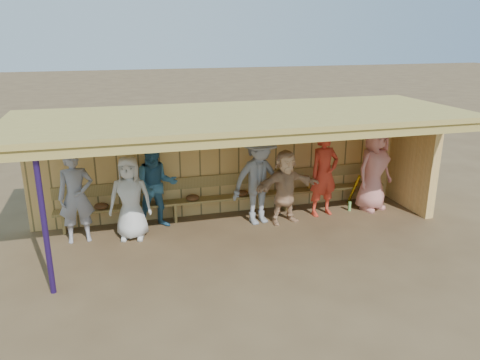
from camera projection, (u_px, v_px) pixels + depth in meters
name	position (u px, v px, depth m)	size (l,w,h in m)	color
ground	(245.00, 233.00, 9.72)	(90.00, 90.00, 0.00)	brown
player_a	(76.00, 197.00, 9.09)	(0.68, 0.45, 1.86)	gray
player_b	(130.00, 198.00, 9.24)	(0.83, 0.54, 1.71)	silver
player_c	(156.00, 186.00, 9.74)	(0.90, 0.70, 1.85)	teal
player_e	(259.00, 179.00, 9.96)	(1.29, 0.74, 1.99)	gray
player_f	(285.00, 187.00, 10.04)	(1.51, 0.48, 1.62)	tan
player_g	(324.00, 174.00, 10.42)	(0.71, 0.46, 1.94)	red
player_h	(374.00, 169.00, 10.76)	(0.96, 0.62, 1.96)	#DA847A
dugout_structure	(253.00, 145.00, 9.93)	(8.80, 3.20, 2.50)	#E5B361
bench	(231.00, 192.00, 10.58)	(7.60, 0.34, 0.93)	#A18445
dugout_equipment	(214.00, 197.00, 10.36)	(6.67, 0.62, 0.80)	gold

